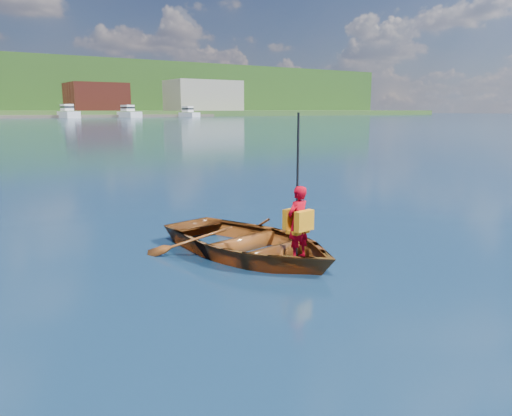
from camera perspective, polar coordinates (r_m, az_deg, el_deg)
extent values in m
plane|color=#162349|center=(7.69, 4.09, -6.23)|extent=(600.00, 600.00, 0.00)
imported|color=#692F10|center=(8.02, -0.84, -3.97)|extent=(3.04, 3.81, 0.71)
imported|color=#A90112|center=(7.42, 4.81, -1.69)|extent=(0.45, 0.34, 1.10)
cube|color=orange|center=(7.33, 5.53, -1.46)|extent=(0.35, 0.16, 0.30)
cube|color=orange|center=(7.48, 4.12, -1.18)|extent=(0.35, 0.14, 0.30)
cube|color=orange|center=(7.45, 4.79, -2.67)|extent=(0.34, 0.27, 0.05)
cylinder|color=black|center=(7.53, 4.75, 2.58)|extent=(0.04, 0.04, 2.16)
cube|color=brown|center=(177.88, -17.78, 12.00)|extent=(18.00, 16.00, 9.00)
cube|color=gray|center=(192.90, -6.04, 12.65)|extent=(26.00, 16.00, 11.00)
cube|color=white|center=(152.86, -20.64, 9.91)|extent=(3.54, 12.65, 2.06)
cube|color=white|center=(154.09, -20.81, 10.70)|extent=(2.48, 5.69, 1.80)
cube|color=black|center=(154.09, -20.81, 10.74)|extent=(2.55, 5.94, 0.50)
cube|color=white|center=(157.85, -14.29, 10.27)|extent=(3.50, 12.50, 1.93)
cube|color=white|center=(159.03, -14.48, 11.01)|extent=(2.45, 5.63, 1.80)
cube|color=black|center=(159.03, -14.48, 11.05)|extent=(2.52, 5.88, 0.50)
cube|color=white|center=(165.60, -7.65, 10.50)|extent=(2.85, 10.19, 1.61)
cube|color=white|center=(166.51, -7.82, 11.14)|extent=(2.00, 4.58, 1.80)
cube|color=black|center=(166.51, -7.82, 11.17)|extent=(2.05, 4.79, 0.50)
cylinder|color=#382314|center=(213.04, -24.96, 11.18)|extent=(0.80, 0.80, 2.48)
sphere|color=#1B4E1B|center=(213.13, -25.03, 12.07)|extent=(4.62, 4.62, 4.62)
cylinder|color=#382314|center=(267.96, 2.87, 12.24)|extent=(0.80, 0.80, 2.81)
sphere|color=#1B4E1B|center=(268.06, 2.88, 13.04)|extent=(5.24, 5.24, 5.24)
cylinder|color=#382314|center=(283.21, 5.79, 12.26)|extent=(0.80, 0.80, 2.54)
sphere|color=#1B4E1B|center=(283.30, 5.80, 12.95)|extent=(4.74, 4.74, 4.74)
cylinder|color=#382314|center=(304.70, 0.55, 13.59)|extent=(0.80, 0.80, 3.81)
sphere|color=#1B4E1B|center=(304.96, 0.55, 14.54)|extent=(7.12, 7.12, 7.12)
cylinder|color=#382314|center=(288.12, -1.85, 13.46)|extent=(0.80, 0.80, 4.15)
sphere|color=#1B4E1B|center=(288.40, -1.86, 14.56)|extent=(7.75, 7.75, 7.75)
cylinder|color=#382314|center=(242.79, -21.35, 12.72)|extent=(0.80, 0.80, 3.78)
sphere|color=#1B4E1B|center=(243.05, -21.43, 13.91)|extent=(7.06, 7.06, 7.06)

